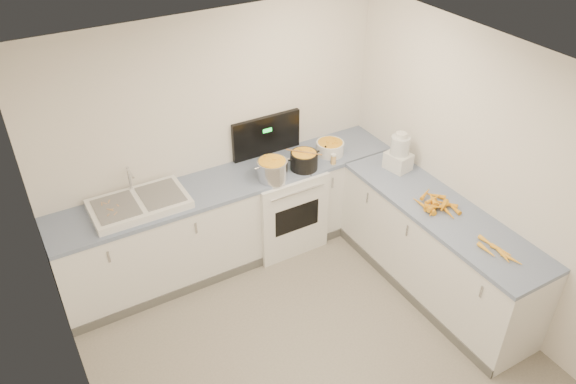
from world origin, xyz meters
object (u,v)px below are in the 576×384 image
extract_bottle (325,154)px  food_processor (399,154)px  spice_jar (333,160)px  steel_pot (272,171)px  mixing_bowl (330,148)px  stove (281,203)px  black_pot (304,162)px  sink (139,204)px

extract_bottle → food_processor: size_ratio=0.31×
spice_jar → steel_pot: bearing=174.1°
mixing_bowl → food_processor: (0.42, -0.58, 0.11)m
steel_pot → mixing_bowl: size_ratio=1.02×
spice_jar → stove: bearing=154.0°
steel_pot → food_processor: (1.17, -0.47, 0.08)m
steel_pot → extract_bottle: (0.65, 0.06, -0.03)m
black_pot → extract_bottle: size_ratio=2.23×
black_pot → food_processor: size_ratio=0.68×
spice_jar → food_processor: 0.65m
spice_jar → extract_bottle: bearing=97.8°
spice_jar → food_processor: bearing=-38.3°
mixing_bowl → extract_bottle: (-0.10, -0.06, -0.01)m
steel_pot → black_pot: (0.36, 0.01, -0.01)m
black_pot → sink: bearing=173.9°
steel_pot → spice_jar: 0.67m
sink → spice_jar: sink is taller
sink → stove: bearing=-0.6°
steel_pot → spice_jar: size_ratio=3.09×
sink → mixing_bowl: size_ratio=2.97×
black_pot → mixing_bowl: black_pot is taller
steel_pot → food_processor: size_ratio=0.74×
sink → black_pot: (1.63, -0.17, 0.04)m
stove → spice_jar: size_ratio=14.19×
mixing_bowl → extract_bottle: bearing=-147.8°
sink → mixing_bowl: bearing=-1.8°
food_processor → black_pot: bearing=149.5°
spice_jar → food_processor: size_ratio=0.24×
steel_pot → sink: bearing=171.8°
mixing_bowl → spice_jar: size_ratio=3.02×
steel_pot → spice_jar: bearing=-5.9°
steel_pot → mixing_bowl: steel_pot is taller
sink → steel_pot: 1.28m
mixing_bowl → steel_pot: bearing=-170.9°
sink → food_processor: size_ratio=2.15×
extract_bottle → food_processor: (0.52, -0.52, 0.11)m
stove → food_processor: (0.99, -0.63, 0.64)m
stove → mixing_bowl: stove is taller
sink → black_pot: bearing=-6.1°
stove → steel_pot: size_ratio=4.60×
mixing_bowl → spice_jar: mixing_bowl is taller
sink → food_processor: bearing=-14.9°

